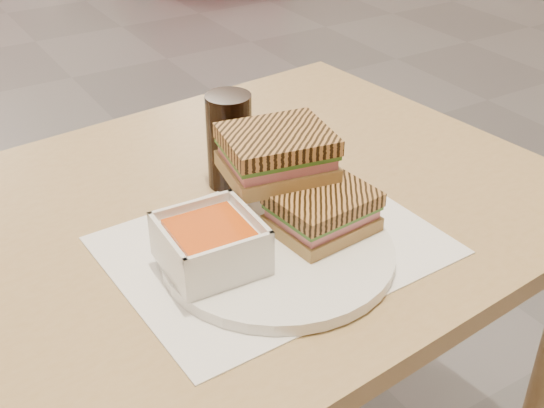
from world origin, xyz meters
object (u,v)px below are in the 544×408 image
soup_bowl (211,246)px  main_table (150,309)px  panini_lower (322,211)px  cola_glass (229,141)px  plate (278,252)px

soup_bowl → main_table: bearing=110.5°
panini_lower → cola_glass: bearing=98.4°
main_table → panini_lower: bearing=-32.0°
plate → cola_glass: (0.04, 0.19, 0.06)m
main_table → cola_glass: size_ratio=9.28×
plate → panini_lower: size_ratio=2.22×
cola_glass → main_table: bearing=-158.5°
soup_bowl → panini_lower: size_ratio=0.89×
main_table → cola_glass: cola_glass is taller
main_table → panini_lower: 0.28m
plate → soup_bowl: soup_bowl is taller
cola_glass → soup_bowl: bearing=-124.8°
soup_bowl → panini_lower: (0.15, -0.01, 0.00)m
plate → main_table: bearing=134.9°
plate → cola_glass: size_ratio=2.08×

